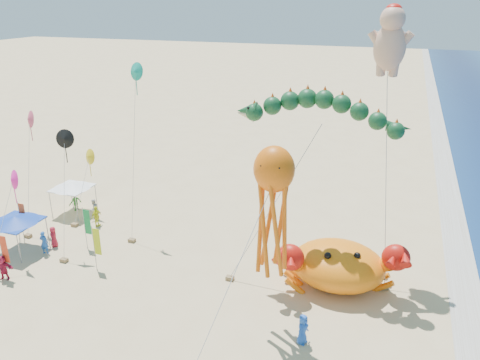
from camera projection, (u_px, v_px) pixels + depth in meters
name	position (u px, v px, depth m)	size (l,w,h in m)	color
ground	(260.00, 293.00, 28.93)	(320.00, 320.00, 0.00)	#D1B784
foam_strip	(472.00, 336.00, 25.21)	(320.00, 320.00, 0.00)	silver
crab_inflatable	(338.00, 264.00, 29.14)	(7.93, 6.49, 3.48)	orange
dragon_kite	(320.00, 116.00, 27.33)	(10.01, 4.27, 11.67)	#113F1F
cherub_kite	(391.00, 40.00, 27.84)	(2.68, 4.97, 16.73)	#E1A889
octopus_kite	(273.00, 202.00, 23.45)	(3.52, 8.25, 10.40)	orange
canopy_blue	(15.00, 220.00, 32.92)	(3.33, 3.33, 2.71)	gray
canopy_white	(72.00, 186.00, 38.87)	(3.12, 3.12, 2.71)	gray
feather_flags	(53.00, 232.00, 32.06)	(8.09, 5.07, 3.20)	gray
beachgoers	(84.00, 236.00, 33.99)	(22.77, 11.40, 1.75)	#B01C3E
small_kites	(67.00, 145.00, 33.68)	(9.60, 11.49, 12.84)	#0D937C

